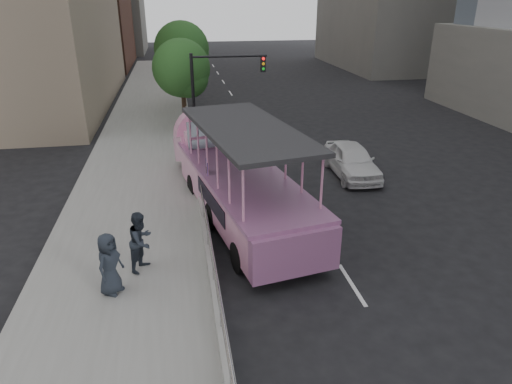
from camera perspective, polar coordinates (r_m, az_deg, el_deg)
The scene contains 12 objects.
ground at distance 15.56m, azimuth 5.78°, elevation -7.64°, with size 160.00×160.00×0.00m, color black.
sidewalk at distance 24.19m, azimuth -13.98°, elevation 3.70°, with size 5.50×80.00×0.30m, color #999A94.
kerb_wall at distance 16.61m, azimuth -6.46°, elevation -3.67°, with size 0.24×30.00×0.36m, color #A6A6A1.
guardrail at distance 16.32m, azimuth -6.57°, elevation -1.59°, with size 0.07×22.00×0.71m.
duck_boat at distance 18.04m, azimuth -2.83°, elevation 1.97°, with size 4.80×11.83×3.83m.
car at distance 22.31m, azimuth 11.87°, elevation 3.94°, with size 1.82×4.52×1.54m, color white.
pedestrian_mid at distance 14.10m, azimuth -14.14°, elevation -5.97°, with size 0.92×0.71×1.88m, color #232933.
pedestrian_far at distance 13.27m, azimuth -17.87°, elevation -8.56°, with size 0.89×0.58×1.82m, color #232933.
parking_sign at distance 17.09m, azimuth -6.06°, elevation 1.12°, with size 0.08×0.55×2.44m.
traffic_signal at distance 25.79m, azimuth -5.21°, elevation 13.19°, with size 4.20×0.32×5.20m.
street_tree_near at distance 29.04m, azimuth -9.10°, elevation 14.76°, with size 3.52×3.52×5.72m.
street_tree_far at distance 34.94m, azimuth -9.09°, elevation 16.96°, with size 3.97×3.97×6.45m.
Camera 1 is at (-3.82, -12.82, 7.95)m, focal length 32.00 mm.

